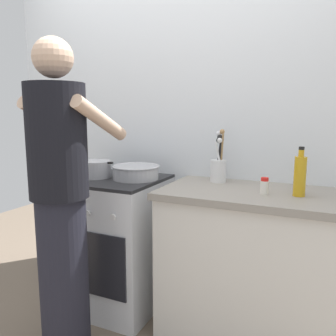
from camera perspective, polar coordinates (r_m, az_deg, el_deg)
The scene contains 10 objects.
ground at distance 2.39m, azimuth -2.53°, elevation -24.73°, with size 6.00×6.00×0.00m, color #6B5B4C.
back_wall at distance 2.38m, azimuth 7.21°, elevation 7.05°, with size 3.20×0.10×2.50m.
countertop at distance 2.14m, azimuth 13.08°, elevation -15.46°, with size 1.00×0.60×0.90m.
stove_range at distance 2.46m, azimuth -8.40°, elevation -12.04°, with size 0.60×0.62×0.90m.
pot at distance 2.38m, azimuth -11.93°, elevation -0.18°, with size 0.28×0.21×0.11m.
mixing_bowl at distance 2.28m, azimuth -5.34°, elevation -0.59°, with size 0.31×0.31×0.09m.
utensil_crock at distance 2.19m, azimuth 8.37°, elevation 0.35°, with size 0.10×0.10×0.33m.
spice_bottle at distance 1.92m, azimuth 15.69°, elevation -2.91°, with size 0.04×0.04×0.09m.
oil_bottle at distance 1.92m, azimuth 21.02°, elevation -1.14°, with size 0.06×0.06×0.26m.
person at distance 1.89m, azimuth -17.31°, elevation -5.80°, with size 0.41×0.50×1.70m.
Camera 1 is at (0.92, -1.76, 1.33)m, focal length 36.78 mm.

